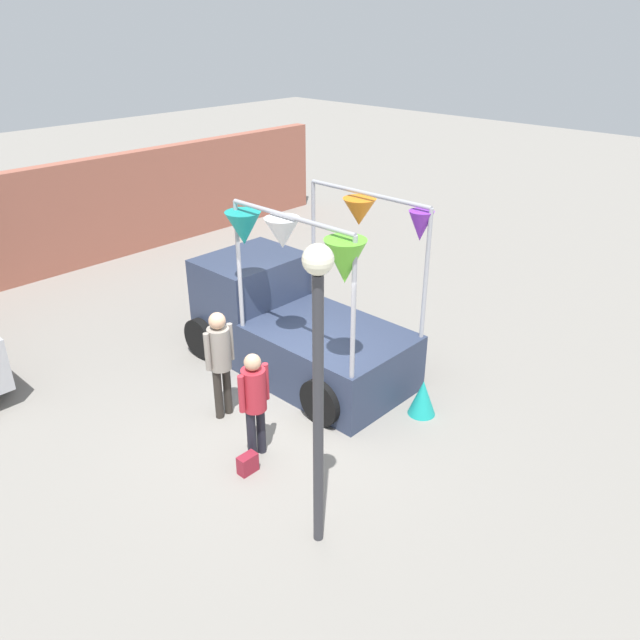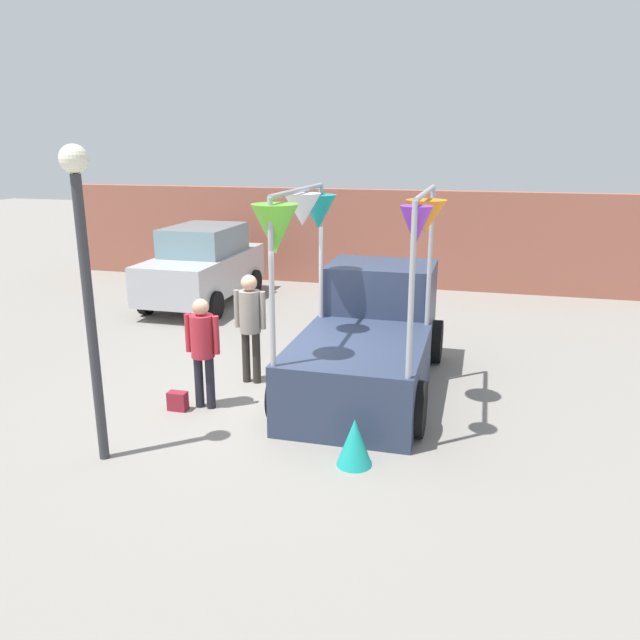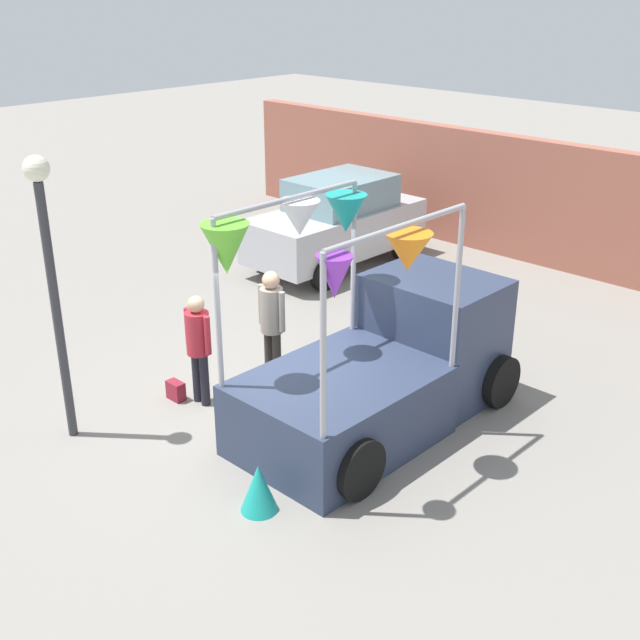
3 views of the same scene
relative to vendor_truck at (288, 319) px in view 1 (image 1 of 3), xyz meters
The scene contains 8 objects.
ground_plane 1.87m from the vendor_truck, 140.25° to the right, with size 60.00×60.00×0.00m, color gray.
vendor_truck is the anchor object (origin of this frame).
person_customer 2.67m from the vendor_truck, 143.85° to the right, with size 0.53×0.34×1.65m.
person_vendor 1.91m from the vendor_truck, 166.58° to the right, with size 0.53×0.34×1.79m.
handbag 3.16m from the vendor_truck, 144.69° to the right, with size 0.28×0.16×0.28m, color maroon.
street_lamp 4.58m from the vendor_truck, 129.21° to the right, with size 0.32×0.32×3.77m.
brick_boundary_wall 7.45m from the vendor_truck, 99.80° to the left, with size 18.00×0.36×2.60m, color #9E5947.
folded_kite_bundle_teal 2.79m from the vendor_truck, 82.99° to the right, with size 0.44×0.44×0.60m, color teal.
Camera 1 is at (-5.54, -6.17, 5.74)m, focal length 35.00 mm.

